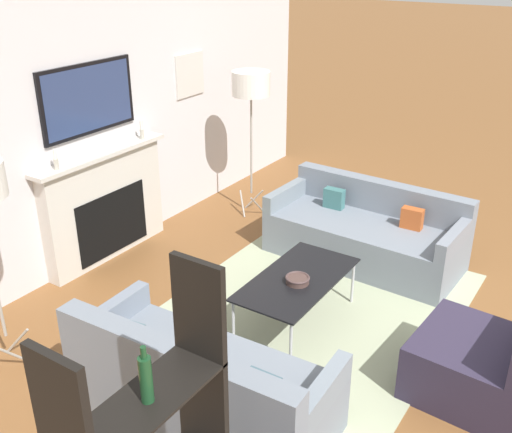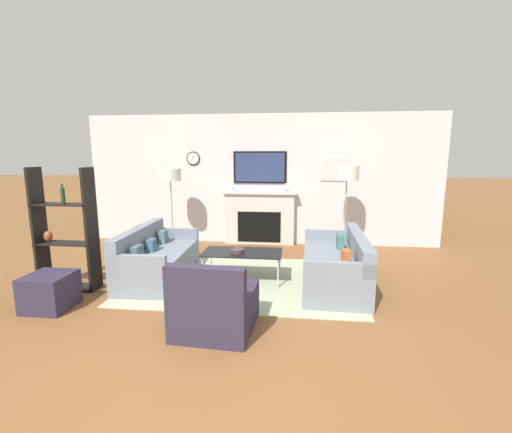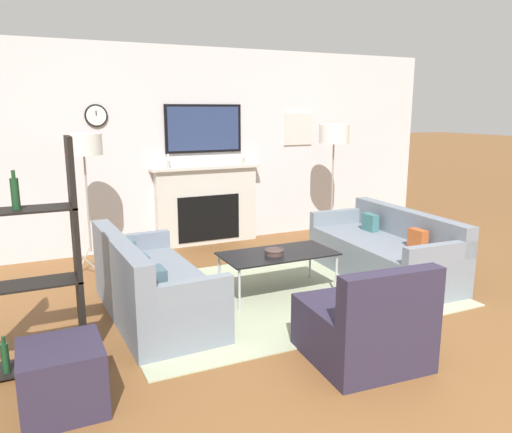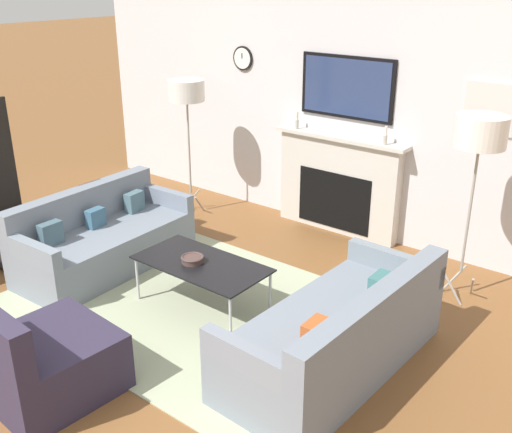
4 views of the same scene
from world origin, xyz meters
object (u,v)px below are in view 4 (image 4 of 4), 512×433
at_px(armchair, 44,361).
at_px(decorative_bowl, 192,259).
at_px(floor_lamp_right, 481,134).
at_px(couch_right, 337,336).
at_px(floor_lamp_left, 187,93).
at_px(coffee_table, 201,266).
at_px(couch_left, 103,241).

xyz_separation_m(armchair, decorative_bowl, (-0.00, 1.48, 0.20)).
bearing_deg(decorative_bowl, floor_lamp_right, 42.46).
bearing_deg(couch_right, armchair, -133.57).
distance_m(armchair, decorative_bowl, 1.50).
distance_m(couch_right, floor_lamp_left, 3.61).
distance_m(coffee_table, decorative_bowl, 0.10).
xyz_separation_m(couch_right, floor_lamp_right, (0.33, 1.59, 1.24)).
bearing_deg(floor_lamp_right, couch_right, -101.68).
relative_size(decorative_bowl, floor_lamp_left, 0.12).
distance_m(couch_right, coffee_table, 1.37).
bearing_deg(coffee_table, couch_right, -0.78).
relative_size(couch_right, armchair, 2.18).
xyz_separation_m(couch_right, coffee_table, (-1.37, 0.02, 0.14)).
distance_m(couch_left, couch_right, 2.69).
distance_m(coffee_table, floor_lamp_left, 2.51).
xyz_separation_m(decorative_bowl, floor_lamp_left, (-1.58, 1.61, 1.00)).
xyz_separation_m(couch_left, floor_lamp_left, (-0.32, 1.59, 1.19)).
height_order(couch_left, coffee_table, couch_left).
bearing_deg(decorative_bowl, couch_right, 0.81).
xyz_separation_m(coffee_table, floor_lamp_left, (-1.65, 1.57, 1.06)).
distance_m(couch_left, floor_lamp_right, 3.63).
bearing_deg(couch_left, floor_lamp_left, 101.49).
height_order(armchair, coffee_table, armchair).
relative_size(coffee_table, floor_lamp_left, 0.72).
distance_m(coffee_table, floor_lamp_right, 2.56).
height_order(couch_left, floor_lamp_right, floor_lamp_right).
relative_size(couch_right, decorative_bowl, 9.65).
distance_m(couch_right, armchair, 2.07).
bearing_deg(couch_left, coffee_table, 0.82).
relative_size(couch_left, coffee_table, 1.52).
xyz_separation_m(armchair, floor_lamp_left, (-1.58, 3.09, 1.20)).
relative_size(couch_right, floor_lamp_right, 1.14).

